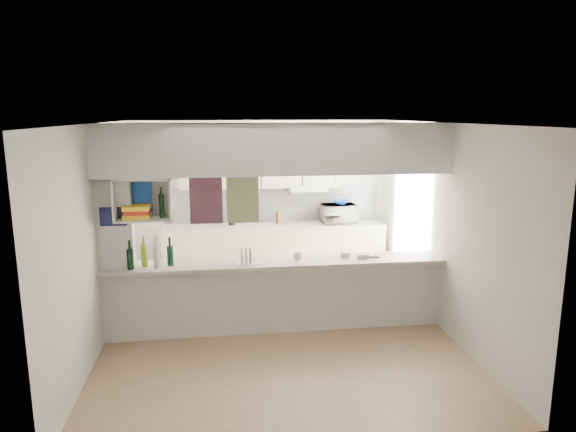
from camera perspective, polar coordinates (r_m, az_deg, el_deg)
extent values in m
plane|color=tan|center=(6.68, -1.19, -12.60)|extent=(4.80, 4.80, 0.00)
plane|color=white|center=(6.11, -1.30, 10.29)|extent=(4.80, 4.80, 0.00)
plane|color=silver|center=(8.61, -3.04, 1.91)|extent=(4.20, 0.00, 4.20)
plane|color=silver|center=(6.39, -20.31, -2.14)|extent=(0.00, 4.80, 4.80)
plane|color=silver|center=(6.82, 16.56, -1.07)|extent=(0.00, 4.80, 4.80)
cube|color=silver|center=(6.52, -1.21, -9.06)|extent=(4.20, 0.15, 0.88)
cube|color=beige|center=(6.37, -1.23, -5.18)|extent=(4.20, 0.50, 0.04)
cube|color=white|center=(6.12, -1.28, 7.48)|extent=(4.20, 0.50, 0.60)
cube|color=silver|center=(6.35, -18.55, -2.11)|extent=(0.40, 0.18, 2.60)
cube|color=#191E4C|center=(6.21, -18.86, -0.07)|extent=(0.30, 0.01, 0.22)
cube|color=white|center=(6.25, -18.72, -2.13)|extent=(0.30, 0.01, 0.24)
cube|color=black|center=(6.38, -9.10, 1.88)|extent=(0.40, 0.02, 0.62)
cube|color=#165564|center=(6.38, -5.05, 1.99)|extent=(0.40, 0.02, 0.62)
cube|color=white|center=(6.15, -15.65, -0.33)|extent=(0.65, 0.35, 0.02)
cube|color=white|center=(6.07, -15.89, 4.06)|extent=(0.65, 0.35, 0.02)
cube|color=white|center=(6.27, -15.56, 2.09)|extent=(0.65, 0.02, 0.50)
cube|color=white|center=(6.16, -18.64, 1.76)|extent=(0.02, 0.35, 0.50)
cube|color=white|center=(6.07, -12.84, 1.94)|extent=(0.02, 0.35, 0.50)
cube|color=yellow|center=(6.15, -16.40, -0.01)|extent=(0.30, 0.24, 0.05)
cube|color=red|center=(6.15, -16.43, 0.45)|extent=(0.28, 0.22, 0.05)
cube|color=yellow|center=(6.14, -16.45, 0.91)|extent=(0.30, 0.24, 0.05)
cube|color=navy|center=(6.24, -16.06, 2.02)|extent=(0.26, 0.02, 0.34)
cylinder|color=black|center=(6.10, -13.86, 1.12)|extent=(0.06, 0.06, 0.28)
cube|color=beige|center=(8.52, -1.47, -4.04)|extent=(3.60, 0.60, 0.90)
cube|color=beige|center=(8.41, -1.49, -1.05)|extent=(3.60, 0.63, 0.03)
cube|color=silver|center=(8.63, -1.71, 1.40)|extent=(3.60, 0.03, 0.60)
cube|color=beige|center=(8.37, -2.99, 5.64)|extent=(2.62, 0.34, 0.72)
cube|color=white|center=(8.44, 2.16, 2.96)|extent=(0.60, 0.46, 0.12)
cube|color=silver|center=(8.22, 2.43, 2.48)|extent=(0.60, 0.02, 0.05)
imported|color=white|center=(8.57, 5.67, 0.28)|extent=(0.59, 0.43, 0.31)
imported|color=navy|center=(8.55, 5.86, 1.52)|extent=(0.26, 0.26, 0.06)
cube|color=silver|center=(6.32, -4.32, -5.09)|extent=(0.38, 0.30, 0.01)
cylinder|color=white|center=(6.28, -5.16, -4.27)|extent=(0.03, 0.18, 0.18)
cylinder|color=white|center=(6.29, -4.67, -4.25)|extent=(0.03, 0.18, 0.18)
cylinder|color=white|center=(6.30, -4.17, -4.22)|extent=(0.03, 0.18, 0.18)
imported|color=white|center=(6.32, 1.08, -4.54)|extent=(0.15, 0.15, 0.09)
cylinder|color=black|center=(6.28, -17.12, -4.61)|extent=(0.08, 0.08, 0.24)
cylinder|color=black|center=(6.24, -17.22, -3.07)|extent=(0.03, 0.03, 0.11)
cylinder|color=olive|center=(6.33, -15.67, -4.32)|extent=(0.08, 0.08, 0.26)
cylinder|color=olive|center=(6.29, -15.76, -2.71)|extent=(0.03, 0.03, 0.11)
cylinder|color=silver|center=(6.23, -14.41, -4.42)|extent=(0.08, 0.08, 0.27)
cylinder|color=silver|center=(6.19, -14.50, -2.71)|extent=(0.03, 0.03, 0.11)
cylinder|color=black|center=(6.30, -12.96, -4.35)|extent=(0.08, 0.08, 0.24)
cylinder|color=black|center=(6.26, -13.03, -2.80)|extent=(0.03, 0.03, 0.11)
cylinder|color=silver|center=(6.57, 6.42, -4.24)|extent=(0.14, 0.14, 0.07)
cube|color=silver|center=(6.53, 8.32, -4.44)|extent=(0.14, 0.10, 0.06)
cube|color=black|center=(6.61, 9.52, -4.51)|extent=(0.14, 0.07, 0.01)
cylinder|color=black|center=(8.40, -6.30, -0.53)|extent=(0.10, 0.10, 0.14)
cube|color=brown|center=(8.48, -0.92, -0.14)|extent=(0.12, 0.11, 0.20)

